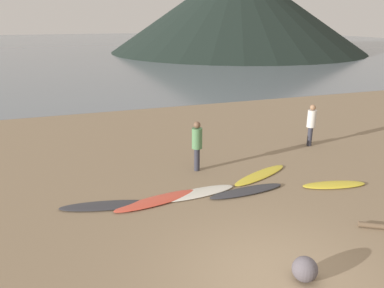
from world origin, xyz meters
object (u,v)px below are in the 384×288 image
at_px(surfboard_3, 247,191).
at_px(beach_rock_far, 305,269).
at_px(surfboard_0, 106,205).
at_px(surfboard_5, 334,185).
at_px(person_1, 197,142).
at_px(surfboard_4, 260,175).
at_px(surfboard_2, 196,193).
at_px(surfboard_1, 158,200).
at_px(person_0, 311,122).

relative_size(surfboard_3, beach_rock_far, 4.78).
xyz_separation_m(surfboard_0, surfboard_5, (6.65, -0.93, 0.00)).
xyz_separation_m(surfboard_0, person_1, (3.16, 1.58, 0.95)).
xyz_separation_m(surfboard_4, surfboard_5, (1.73, -1.40, 0.01)).
bearing_deg(surfboard_0, surfboard_5, 3.15).
relative_size(surfboard_2, person_1, 1.44).
distance_m(surfboard_0, surfboard_1, 1.39).
xyz_separation_m(surfboard_5, person_1, (-3.49, 2.50, 0.95)).
distance_m(surfboard_3, person_1, 2.38).
height_order(person_0, person_1, person_1).
bearing_deg(beach_rock_far, surfboard_3, 79.62).
height_order(surfboard_0, surfboard_4, surfboard_0).
bearing_deg(beach_rock_far, surfboard_1, 114.94).
distance_m(surfboard_1, person_0, 7.38).
xyz_separation_m(surfboard_3, person_1, (-0.80, 2.03, 0.94)).
distance_m(surfboard_2, person_0, 6.29).
bearing_deg(surfboard_1, surfboard_2, -7.41).
height_order(surfboard_3, surfboard_4, surfboard_3).
relative_size(surfboard_1, beach_rock_far, 5.10).
relative_size(person_0, person_1, 0.99).
distance_m(surfboard_1, surfboard_4, 3.60).
relative_size(surfboard_5, person_0, 1.19).
distance_m(person_1, beach_rock_far, 5.87).
bearing_deg(person_0, person_1, -0.64).
distance_m(person_0, beach_rock_far, 8.37).
bearing_deg(surfboard_5, person_1, 156.15).
height_order(person_1, beach_rock_far, person_1).
distance_m(surfboard_0, surfboard_3, 3.99).
bearing_deg(surfboard_1, surfboard_3, -17.80).
xyz_separation_m(person_0, beach_rock_far, (-4.93, -6.72, -0.73)).
xyz_separation_m(surfboard_2, surfboard_5, (4.11, -0.84, 0.01)).
xyz_separation_m(surfboard_1, surfboard_5, (5.27, -0.75, -0.00)).
bearing_deg(surfboard_5, surfboard_1, -176.31).
bearing_deg(surfboard_2, beach_rock_far, -85.85).
bearing_deg(surfboard_4, surfboard_2, 169.69).
bearing_deg(surfboard_4, beach_rock_far, -132.91).
xyz_separation_m(surfboard_0, surfboard_1, (1.38, -0.17, 0.00)).
relative_size(surfboard_4, person_0, 1.46).
relative_size(surfboard_1, surfboard_4, 1.04).
height_order(surfboard_0, person_1, person_1).
height_order(surfboard_4, person_0, person_0).
xyz_separation_m(surfboard_1, person_1, (1.78, 1.75, 0.94)).
relative_size(surfboard_0, surfboard_3, 1.04).
relative_size(surfboard_0, person_1, 1.47).
bearing_deg(surfboard_4, person_0, 7.89).
height_order(surfboard_2, person_0, person_0).
distance_m(surfboard_5, person_1, 4.40).
bearing_deg(surfboard_1, surfboard_4, -1.28).
height_order(surfboard_1, surfboard_2, surfboard_1).
distance_m(surfboard_1, person_1, 2.67).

